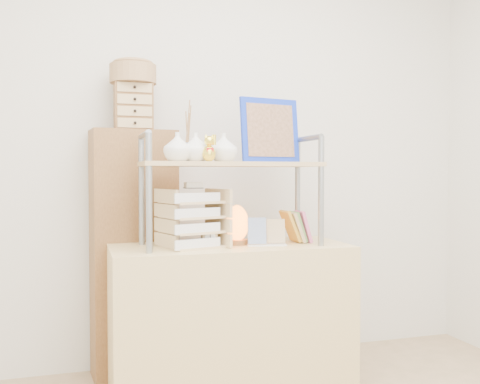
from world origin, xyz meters
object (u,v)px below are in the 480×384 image
Objects in this scene: desk at (231,318)px; letter_tray at (193,221)px; cabinet at (134,253)px; salt_lamp at (237,224)px.

letter_tray reaches higher than desk.
letter_tray is (-0.20, -0.02, 0.50)m from desk.
cabinet is at bearing 140.46° from desk.
desk is 3.73× the size of letter_tray.
desk is at bearing 5.70° from letter_tray.
cabinet is 6.66× the size of salt_lamp.
cabinet is at bearing 122.71° from letter_tray.
desk is 0.65m from cabinet.
salt_lamp is (0.04, 0.02, 0.48)m from desk.
cabinet is 0.51m from letter_tray.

